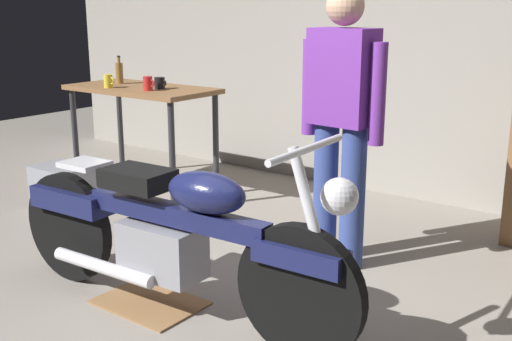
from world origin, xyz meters
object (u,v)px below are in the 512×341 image
object	(u,v)px
person_standing	(341,117)
mug_yellow_tall	(108,81)
mug_black_matte	(160,83)
motorcycle	(171,232)
storage_bin	(62,187)
bottle	(119,72)
mug_red_diner	(148,83)

from	to	relation	value
person_standing	mug_yellow_tall	xyz separation A→B (m)	(-2.31, 0.20, 0.03)
person_standing	mug_black_matte	xyz separation A→B (m)	(-1.92, 0.41, 0.02)
person_standing	mug_yellow_tall	world-z (taller)	person_standing
motorcycle	storage_bin	xyz separation A→B (m)	(-1.95, 0.77, -0.28)
mug_yellow_tall	bottle	bearing A→B (deg)	120.08
motorcycle	storage_bin	bearing A→B (deg)	155.63
mug_yellow_tall	mug_red_diner	bearing A→B (deg)	10.43
mug_red_diner	mug_yellow_tall	world-z (taller)	mug_red_diner
person_standing	bottle	size ratio (longest dim) A/B	6.93
storage_bin	bottle	world-z (taller)	bottle
person_standing	mug_black_matte	distance (m)	1.96
storage_bin	motorcycle	bearing A→B (deg)	-21.57
motorcycle	mug_red_diner	xyz separation A→B (m)	(-1.57, 1.38, 0.51)
motorcycle	bottle	bearing A→B (deg)	140.72
motorcycle	person_standing	size ratio (longest dim) A/B	1.31
person_standing	mug_black_matte	size ratio (longest dim) A/B	14.18
motorcycle	mug_black_matte	bearing A→B (deg)	133.29
mug_yellow_tall	motorcycle	bearing A→B (deg)	-33.71
storage_bin	mug_black_matte	world-z (taller)	mug_black_matte
mug_red_diner	storage_bin	bearing A→B (deg)	-121.78
mug_black_matte	mug_yellow_tall	size ratio (longest dim) A/B	1.08
mug_red_diner	bottle	bearing A→B (deg)	161.72
motorcycle	mug_red_diner	distance (m)	2.16
mug_yellow_tall	person_standing	bearing A→B (deg)	-4.97
mug_black_matte	person_standing	bearing A→B (deg)	-11.97
person_standing	bottle	xyz separation A→B (m)	(-2.45, 0.45, 0.07)
mug_yellow_tall	bottle	xyz separation A→B (m)	(-0.14, 0.25, 0.04)
storage_bin	person_standing	bearing A→B (deg)	8.39
person_standing	mug_yellow_tall	bearing A→B (deg)	-0.08
storage_bin	bottle	bearing A→B (deg)	101.31
storage_bin	mug_yellow_tall	world-z (taller)	mug_yellow_tall
mug_black_matte	bottle	distance (m)	0.54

